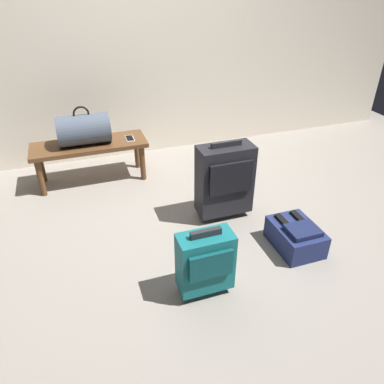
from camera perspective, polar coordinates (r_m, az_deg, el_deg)
The scene contains 8 objects.
ground_plane at distance 2.71m, azimuth -0.19°, elevation -6.67°, with size 6.60×6.60×0.00m, color gray.
back_wall at distance 3.70m, azimuth -9.22°, elevation 26.80°, with size 6.00×0.10×2.80m, color silver.
bench at distance 3.38m, azimuth -15.74°, elevation 6.50°, with size 1.00×0.36×0.37m.
duffel_bag_slate at distance 3.31m, azimuth -16.61°, elevation 9.37°, with size 0.44×0.26×0.34m.
cell_phone at distance 3.37m, azimuth -9.74°, elevation 8.28°, with size 0.07×0.14×0.01m.
suitcase_upright_charcoal at distance 2.75m, azimuth 5.15°, elevation 2.01°, with size 0.41×0.22×0.63m.
suitcase_small_teal at distance 2.13m, azimuth 2.12°, elevation -10.81°, with size 0.32×0.18×0.46m.
backpack_navy at distance 2.64m, azimuth 15.93°, elevation -6.66°, with size 0.28×0.38×0.21m.
Camera 1 is at (-0.69, -2.02, 1.66)m, focal length 34.04 mm.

